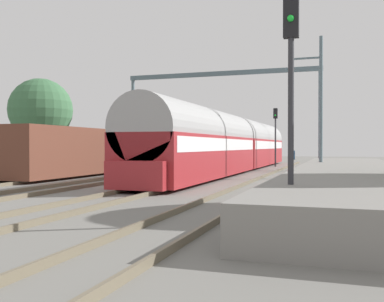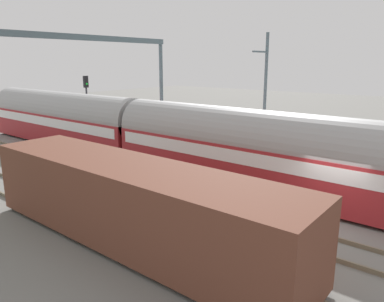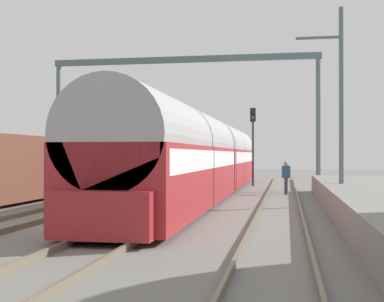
{
  "view_description": "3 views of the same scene",
  "coord_description": "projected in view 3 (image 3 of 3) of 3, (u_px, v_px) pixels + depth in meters",
  "views": [
    {
      "loc": [
        9.24,
        -18.92,
        1.82
      ],
      "look_at": [
        1.93,
        3.07,
        1.55
      ],
      "focal_mm": 41.81,
      "sensor_mm": 36.0,
      "label": 1
    },
    {
      "loc": [
        -13.87,
        -4.33,
        6.25
      ],
      "look_at": [
        1.2,
        7.76,
        1.55
      ],
      "focal_mm": 34.76,
      "sensor_mm": 36.0,
      "label": 2
    },
    {
      "loc": [
        6.03,
        -15.18,
        2.08
      ],
      "look_at": [
        0.97,
        13.74,
        2.25
      ],
      "focal_mm": 50.64,
      "sensor_mm": 36.0,
      "label": 3
    }
  ],
  "objects": [
    {
      "name": "catenary_pole_east_mid",
      "position": [
        340.0,
        103.0,
        21.73
      ],
      "size": [
        1.9,
        0.2,
        8.0
      ],
      "color": "slate",
      "rests_on": "ground"
    },
    {
      "name": "track_west",
      "position": [
        19.0,
        220.0,
        16.31
      ],
      "size": [
        1.52,
        60.0,
        0.16
      ],
      "color": "#6C614D",
      "rests_on": "ground"
    },
    {
      "name": "track_far_east",
      "position": [
        278.0,
        226.0,
        14.98
      ],
      "size": [
        1.52,
        60.0,
        0.16
      ],
      "color": "#6C614D",
      "rests_on": "ground"
    },
    {
      "name": "ground",
      "position": [
        80.0,
        224.0,
        15.98
      ],
      "size": [
        120.0,
        120.0,
        0.0
      ],
      "primitive_type": "plane",
      "color": "slate"
    },
    {
      "name": "track_east",
      "position": [
        143.0,
        223.0,
        15.64
      ],
      "size": [
        1.52,
        60.0,
        0.16
      ],
      "color": "#6C614D",
      "rests_on": "ground"
    },
    {
      "name": "catenary_gantry",
      "position": [
        183.0,
        90.0,
        31.94
      ],
      "size": [
        16.0,
        0.28,
        7.86
      ],
      "color": "slate",
      "rests_on": "ground"
    },
    {
      "name": "railway_signal_far",
      "position": [
        253.0,
        136.0,
        35.53
      ],
      "size": [
        0.36,
        0.3,
        5.12
      ],
      "color": "#2D2D33",
      "rests_on": "ground"
    },
    {
      "name": "passenger_train",
      "position": [
        207.0,
        156.0,
        28.17
      ],
      "size": [
        2.93,
        32.85,
        3.82
      ],
      "color": "maroon",
      "rests_on": "ground"
    },
    {
      "name": "person_crossing",
      "position": [
        286.0,
        175.0,
        27.94
      ],
      "size": [
        0.45,
        0.33,
        1.73
      ],
      "rotation": [
        0.0,
        0.0,
        3.39
      ],
      "color": "#3C3C3C",
      "rests_on": "ground"
    }
  ]
}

